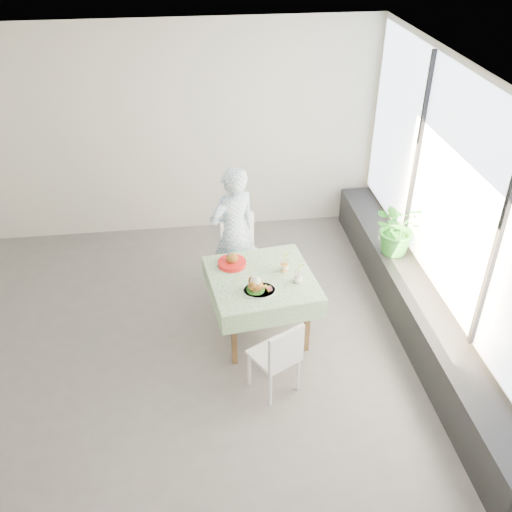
{
  "coord_description": "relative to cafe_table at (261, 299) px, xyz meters",
  "views": [
    {
      "loc": [
        0.48,
        -4.55,
        4.12
      ],
      "look_at": [
        1.1,
        0.16,
        0.97
      ],
      "focal_mm": 40.0,
      "sensor_mm": 36.0,
      "label": 1
    }
  ],
  "objects": [
    {
      "name": "juice_cup_orange",
      "position": [
        0.25,
        0.08,
        0.34
      ],
      "size": [
        0.09,
        0.09,
        0.25
      ],
      "color": "white",
      "rests_on": "cafe_table"
    },
    {
      "name": "floor",
      "position": [
        -1.15,
        -0.11,
        -0.46
      ],
      "size": [
        6.0,
        6.0,
        0.0
      ],
      "primitive_type": "plane",
      "color": "#585553",
      "rests_on": "ground"
    },
    {
      "name": "wall_front",
      "position": [
        -1.15,
        -2.61,
        0.94
      ],
      "size": [
        6.0,
        0.02,
        2.8
      ],
      "primitive_type": "cube",
      "color": "beige",
      "rests_on": "ground"
    },
    {
      "name": "wall_right",
      "position": [
        1.85,
        -0.11,
        0.94
      ],
      "size": [
        0.02,
        5.0,
        2.8
      ],
      "primitive_type": "cube",
      "color": "beige",
      "rests_on": "ground"
    },
    {
      "name": "juice_cup_lemonade",
      "position": [
        0.35,
        -0.13,
        0.34
      ],
      "size": [
        0.09,
        0.09,
        0.24
      ],
      "color": "white",
      "rests_on": "cafe_table"
    },
    {
      "name": "second_dish",
      "position": [
        -0.28,
        0.25,
        0.32
      ],
      "size": [
        0.3,
        0.3,
        0.14
      ],
      "color": "red",
      "rests_on": "cafe_table"
    },
    {
      "name": "diner",
      "position": [
        -0.21,
        0.8,
        0.34
      ],
      "size": [
        0.69,
        0.61,
        1.6
      ],
      "primitive_type": "imported",
      "rotation": [
        0.0,
        0.0,
        3.62
      ],
      "color": "#85B1D4",
      "rests_on": "ground"
    },
    {
      "name": "ceiling",
      "position": [
        -1.15,
        -0.11,
        2.34
      ],
      "size": [
        6.0,
        6.0,
        0.0
      ],
      "primitive_type": "plane",
      "rotation": [
        3.14,
        0.0,
        0.0
      ],
      "color": "white",
      "rests_on": "ground"
    },
    {
      "name": "chair_far",
      "position": [
        -0.07,
        0.69,
        -0.16
      ],
      "size": [
        0.62,
        0.62,
        0.97
      ],
      "color": "white",
      "rests_on": "ground"
    },
    {
      "name": "main_dish",
      "position": [
        -0.07,
        -0.24,
        0.34
      ],
      "size": [
        0.33,
        0.33,
        0.17
      ],
      "color": "white",
      "rests_on": "cafe_table"
    },
    {
      "name": "chair_near",
      "position": [
        0.01,
        -0.82,
        -0.21
      ],
      "size": [
        0.52,
        0.52,
        0.82
      ],
      "color": "white",
      "rests_on": "ground"
    },
    {
      "name": "wall_back",
      "position": [
        -1.15,
        2.39,
        0.94
      ],
      "size": [
        6.0,
        0.02,
        2.8
      ],
      "primitive_type": "cube",
      "color": "beige",
      "rests_on": "ground"
    },
    {
      "name": "potted_plant",
      "position": [
        1.66,
        0.64,
        0.37
      ],
      "size": [
        0.67,
        0.61,
        0.65
      ],
      "primitive_type": "imported",
      "rotation": [
        0.0,
        0.0,
        0.19
      ],
      "color": "#2A7F2B",
      "rests_on": "window_ledge"
    },
    {
      "name": "cafe_table",
      "position": [
        0.0,
        0.0,
        0.0
      ],
      "size": [
        1.16,
        1.16,
        0.74
      ],
      "color": "brown",
      "rests_on": "ground"
    },
    {
      "name": "window_pane",
      "position": [
        1.82,
        -0.11,
        1.19
      ],
      "size": [
        0.01,
        4.8,
        2.18
      ],
      "primitive_type": "cube",
      "color": "#D1E0F9",
      "rests_on": "ground"
    },
    {
      "name": "window_ledge",
      "position": [
        1.65,
        -0.11,
        -0.21
      ],
      "size": [
        0.4,
        4.8,
        0.5
      ],
      "primitive_type": "cube",
      "color": "black",
      "rests_on": "ground"
    }
  ]
}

